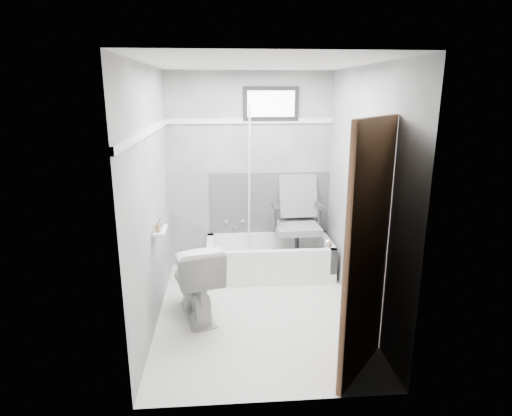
{
  "coord_description": "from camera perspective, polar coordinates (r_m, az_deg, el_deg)",
  "views": [
    {
      "loc": [
        -0.33,
        -3.89,
        2.17
      ],
      "look_at": [
        0.0,
        0.35,
        1.0
      ],
      "focal_mm": 30.0,
      "sensor_mm": 36.0,
      "label": 1
    }
  ],
  "objects": [
    {
      "name": "backerboard",
      "position": [
        5.39,
        1.87,
        0.65
      ],
      "size": [
        1.5,
        0.02,
        0.78
      ],
      "primitive_type": "cube",
      "color": "#4C4C4F",
      "rests_on": "wall_back"
    },
    {
      "name": "wall_front",
      "position": [
        2.78,
        2.67,
        -5.01
      ],
      "size": [
        2.0,
        0.02,
        2.4
      ],
      "primitive_type": "cube",
      "color": "slate",
      "rests_on": "floor"
    },
    {
      "name": "soap_bottle_a",
      "position": [
        4.03,
        -12.95,
        -2.39
      ],
      "size": [
        0.05,
        0.05,
        0.09
      ],
      "primitive_type": "imported",
      "rotation": [
        0.0,
        0.0,
        -0.28
      ],
      "color": "#9E7C4F",
      "rests_on": "shelf"
    },
    {
      "name": "window",
      "position": [
        5.21,
        1.99,
        13.73
      ],
      "size": [
        0.66,
        0.04,
        0.4
      ],
      "primitive_type": null,
      "color": "black",
      "rests_on": "wall_back"
    },
    {
      "name": "ceiling",
      "position": [
        3.91,
        0.42,
        18.76
      ],
      "size": [
        2.6,
        2.6,
        0.0
      ],
      "primitive_type": "plane",
      "rotation": [
        3.14,
        0.0,
        0.0
      ],
      "color": "silver",
      "rests_on": "floor"
    },
    {
      "name": "faucet",
      "position": [
        5.41,
        -2.88,
        -2.06
      ],
      "size": [
        0.26,
        0.1,
        0.16
      ],
      "primitive_type": null,
      "color": "silver",
      "rests_on": "wall_back"
    },
    {
      "name": "wall_right",
      "position": [
        4.22,
        14.04,
        1.64
      ],
      "size": [
        0.02,
        2.6,
        2.4
      ],
      "primitive_type": "cube",
      "color": "slate",
      "rests_on": "floor"
    },
    {
      "name": "wall_left",
      "position": [
        4.06,
        -13.81,
        1.12
      ],
      "size": [
        0.02,
        2.6,
        2.4
      ],
      "primitive_type": "cube",
      "color": "slate",
      "rests_on": "floor"
    },
    {
      "name": "floor",
      "position": [
        4.47,
        0.36,
        -13.69
      ],
      "size": [
        2.6,
        2.6,
        0.0
      ],
      "primitive_type": "plane",
      "color": "white",
      "rests_on": "ground"
    },
    {
      "name": "pole",
      "position": [
        5.08,
        -0.9,
        2.65
      ],
      "size": [
        0.02,
        0.3,
        1.93
      ],
      "primitive_type": "cylinder",
      "rotation": [
        0.14,
        0.0,
        0.0
      ],
      "color": "silver",
      "rests_on": "bathtub"
    },
    {
      "name": "trim_back",
      "position": [
        5.2,
        -0.83,
        11.52
      ],
      "size": [
        2.0,
        0.02,
        0.06
      ],
      "primitive_type": "cube",
      "color": "white",
      "rests_on": "wall_back"
    },
    {
      "name": "office_chair",
      "position": [
        5.17,
        5.53,
        -1.8
      ],
      "size": [
        0.63,
        0.63,
        1.06
      ],
      "primitive_type": null,
      "rotation": [
        0.0,
        0.0,
        0.04
      ],
      "color": "slate",
      "rests_on": "bathtub"
    },
    {
      "name": "bathtub",
      "position": [
        5.23,
        1.76,
        -6.63
      ],
      "size": [
        1.5,
        0.7,
        0.42
      ],
      "primitive_type": null,
      "color": "white",
      "rests_on": "floor"
    },
    {
      "name": "door",
      "position": [
        3.15,
        20.74,
        -7.5
      ],
      "size": [
        0.78,
        0.78,
        2.0
      ],
      "primitive_type": null,
      "color": "#53321F",
      "rests_on": "floor"
    },
    {
      "name": "trim_left",
      "position": [
        3.96,
        -14.2,
        9.86
      ],
      "size": [
        0.02,
        2.6,
        0.06
      ],
      "primitive_type": "cube",
      "color": "white",
      "rests_on": "wall_left"
    },
    {
      "name": "wall_back",
      "position": [
        5.29,
        -0.81,
        4.82
      ],
      "size": [
        2.0,
        0.02,
        2.4
      ],
      "primitive_type": "cube",
      "color": "slate",
      "rests_on": "floor"
    },
    {
      "name": "soap_bottle_b",
      "position": [
        4.17,
        -12.67,
        -1.89
      ],
      "size": [
        0.09,
        0.09,
        0.08
      ],
      "primitive_type": "imported",
      "rotation": [
        0.0,
        0.0,
        0.64
      ],
      "color": "slate",
      "rests_on": "shelf"
    },
    {
      "name": "toilet",
      "position": [
        4.28,
        -8.03,
        -9.37
      ],
      "size": [
        0.64,
        0.88,
        0.78
      ],
      "primitive_type": "imported",
      "rotation": [
        0.0,
        0.0,
        3.41
      ],
      "color": "silver",
      "rests_on": "floor"
    },
    {
      "name": "shelf",
      "position": [
        4.13,
        -12.6,
        -2.92
      ],
      "size": [
        0.1,
        0.32,
        0.02
      ],
      "primitive_type": "cube",
      "color": "silver",
      "rests_on": "wall_left"
    }
  ]
}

